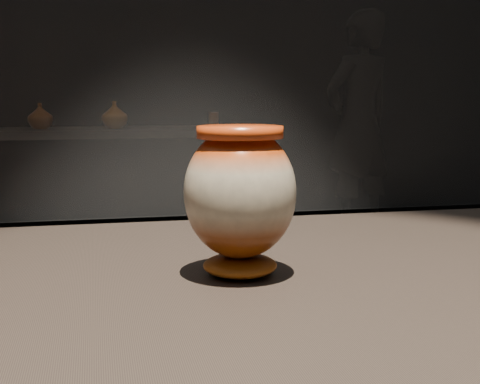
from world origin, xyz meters
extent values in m
cube|color=black|center=(0.00, 5.00, 1.60)|extent=(8.00, 3.20, 0.04)
cube|color=black|center=(0.00, 0.00, 0.88)|extent=(2.00, 0.80, 0.05)
ellipsoid|color=#6B2B09|center=(0.17, 0.01, 0.91)|extent=(0.12, 0.12, 0.03)
ellipsoid|color=beige|center=(0.17, 0.01, 1.01)|extent=(0.18, 0.18, 0.17)
cylinder|color=#CF4913|center=(0.17, 0.01, 1.08)|extent=(0.14, 0.14, 0.02)
cube|color=black|center=(0.11, 3.67, 0.88)|extent=(2.00, 0.60, 0.05)
cube|color=black|center=(0.96, 3.67, 0.42)|extent=(0.08, 0.50, 0.85)
imported|color=maroon|center=(-0.34, 3.67, 0.98)|extent=(0.19, 0.19, 0.17)
imported|color=#6B2B09|center=(0.12, 3.62, 0.99)|extent=(0.22, 0.22, 0.18)
cylinder|color=maroon|center=(0.78, 3.62, 0.95)|extent=(0.07, 0.07, 0.10)
imported|color=black|center=(2.06, 4.23, 0.89)|extent=(0.76, 0.64, 1.78)
camera|label=1|loc=(-0.01, -0.80, 1.13)|focal=50.00mm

